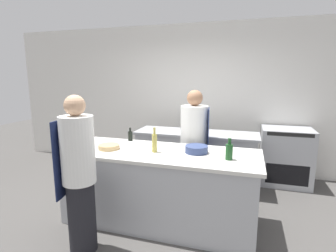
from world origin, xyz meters
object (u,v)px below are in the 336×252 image
Objects in this scene: bottle_vinegar at (229,151)px; bottle_wine at (130,136)px; bowl_mixing_large at (109,147)px; bowl_prep_small at (196,149)px; oven_range at (285,156)px; chef_at_stove at (194,146)px; chef_at_prep_near at (79,176)px; bottle_olive_oil at (154,142)px.

bottle_vinegar is 1.24× the size of bottle_wine.
bowl_prep_small is at bearing 8.45° from bowl_mixing_large.
bowl_mixing_large is at bearing -141.16° from oven_range.
bottle_vinegar reaches higher than bottle_wine.
oven_range is 2.09m from bottle_vinegar.
bowl_prep_small is at bearing -125.74° from oven_range.
chef_at_stove is 1.04m from bottle_vinegar.
chef_at_prep_near is at bearing -140.30° from bowl_prep_small.
bottle_vinegar is at bearing 0.16° from bowl_mixing_large.
chef_at_prep_near is 8.56× the size of bottle_wine.
chef_at_prep_near is 1.17m from bottle_wine.
bottle_olive_oil is 0.60m from bowl_mixing_large.
bottle_vinegar is 0.91× the size of bowl_mixing_large.
bottle_olive_oil reaches higher than bottle_vinegar.
chef_at_stove is at bearing 42.98° from bowl_mixing_large.
chef_at_prep_near is at bearing -153.79° from bottle_vinegar.
bottle_vinegar is (0.88, -0.04, -0.02)m from bottle_olive_oil.
chef_at_stove is 0.91m from bottle_olive_oil.
oven_range is at bearing 38.84° from bowl_mixing_large.
oven_range is at bearing 46.71° from bottle_olive_oil.
oven_range is 3.42m from chef_at_prep_near.
bottle_wine is 1.05m from bowl_prep_small.
chef_at_stove is 6.20× the size of bowl_mixing_large.
bowl_prep_small is (-1.22, -1.69, 0.48)m from oven_range.
bowl_prep_small is at bearing -59.38° from chef_at_prep_near.
chef_at_stove reaches higher than bottle_olive_oil.
bottle_wine is at bearing 163.56° from bowl_prep_small.
bottle_olive_oil reaches higher than bowl_prep_small.
chef_at_stove is 1.26m from bowl_mixing_large.
bottle_vinegar reaches higher than bowl_prep_small.
chef_at_stove is 0.95m from bottle_wine.
bottle_olive_oil reaches higher than bowl_mixing_large.
chef_at_stove reaches higher than bottle_wine.
bottle_wine is (-0.84, -0.40, 0.19)m from chef_at_stove.
chef_at_stove is 5.40× the size of bottle_olive_oil.
bowl_mixing_large is (-2.30, -1.85, 0.46)m from oven_range.
bowl_prep_small is (0.17, -0.69, 0.15)m from chef_at_stove.
bottle_vinegar is (0.56, -0.85, 0.21)m from chef_at_stove.
chef_at_prep_near reaches higher than bottle_olive_oil.
oven_range is 0.59× the size of chef_at_prep_near.
bowl_prep_small is (0.49, 0.12, -0.08)m from bottle_olive_oil.
chef_at_stove reaches higher than oven_range.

